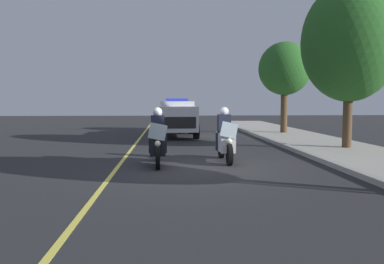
% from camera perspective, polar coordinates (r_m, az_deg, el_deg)
% --- Properties ---
extents(ground_plane, '(80.00, 80.00, 0.00)m').
position_cam_1_polar(ground_plane, '(10.95, 0.52, -5.36)').
color(ground_plane, '#28282B').
extents(curb_strip, '(48.00, 0.24, 0.15)m').
position_cam_1_polar(curb_strip, '(11.92, 20.23, -4.47)').
color(curb_strip, '#9E9B93').
rests_on(curb_strip, ground).
extents(lane_stripe_center, '(48.00, 0.12, 0.01)m').
position_cam_1_polar(lane_stripe_center, '(11.02, -11.24, -5.37)').
color(lane_stripe_center, '#E0D14C').
rests_on(lane_stripe_center, ground).
extents(police_motorcycle_lead_left, '(2.14, 0.57, 1.72)m').
position_cam_1_polar(police_motorcycle_lead_left, '(11.38, -5.15, -1.45)').
color(police_motorcycle_lead_left, black).
rests_on(police_motorcycle_lead_left, ground).
extents(police_motorcycle_lead_right, '(2.14, 0.57, 1.72)m').
position_cam_1_polar(police_motorcycle_lead_right, '(12.03, 4.98, -1.12)').
color(police_motorcycle_lead_right, black).
rests_on(police_motorcycle_lead_right, ground).
extents(police_suv, '(4.95, 2.17, 2.05)m').
position_cam_1_polar(police_suv, '(20.58, -2.28, 2.30)').
color(police_suv, silver).
rests_on(police_suv, ground).
extents(tree_mid_block, '(3.67, 3.67, 6.38)m').
position_cam_1_polar(tree_mid_block, '(16.19, 22.59, 12.32)').
color(tree_mid_block, '#4C3823').
rests_on(tree_mid_block, sidewalk_strip).
extents(tree_far_back, '(3.00, 3.00, 5.20)m').
position_cam_1_polar(tree_far_back, '(22.73, 13.73, 9.15)').
color(tree_far_back, '#4C3823').
rests_on(tree_far_back, sidewalk_strip).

